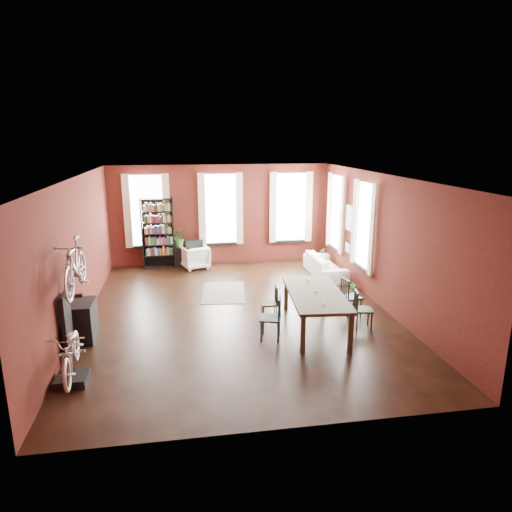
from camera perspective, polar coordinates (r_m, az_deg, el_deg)
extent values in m
plane|color=black|center=(10.89, -2.19, -7.11)|extent=(9.00, 9.00, 0.00)
cube|color=silver|center=(10.14, -2.37, 9.91)|extent=(7.00, 9.00, 0.04)
cube|color=#461511|center=(14.79, -4.44, 5.15)|extent=(7.00, 0.04, 3.20)
cube|color=#461511|center=(6.17, 2.94, -8.66)|extent=(7.00, 0.04, 3.20)
cube|color=#461511|center=(10.58, -21.45, 0.30)|extent=(0.04, 9.00, 3.20)
cube|color=#461511|center=(11.36, 15.54, 1.73)|extent=(0.04, 9.00, 3.20)
cube|color=white|center=(14.72, -13.44, 5.53)|extent=(1.00, 0.04, 2.20)
cube|color=beige|center=(14.65, -13.46, 5.49)|extent=(1.40, 0.06, 2.30)
cube|color=white|center=(14.73, -4.45, 5.90)|extent=(1.00, 0.04, 2.20)
cube|color=beige|center=(14.66, -4.42, 5.86)|extent=(1.40, 0.06, 2.30)
cube|color=white|center=(15.09, 4.33, 6.11)|extent=(1.00, 0.04, 2.20)
cube|color=beige|center=(15.03, 4.40, 6.07)|extent=(1.40, 0.06, 2.30)
cube|color=white|center=(12.20, 13.54, 3.69)|extent=(0.04, 1.00, 2.20)
cube|color=beige|center=(12.17, 13.23, 3.69)|extent=(0.06, 1.40, 2.30)
cube|color=white|center=(14.22, 10.15, 5.40)|extent=(0.04, 1.00, 2.20)
cube|color=beige|center=(14.20, 9.88, 5.39)|extent=(0.06, 1.40, 2.30)
cube|color=black|center=(13.20, 11.67, 4.61)|extent=(0.04, 0.55, 0.75)
cube|color=black|center=(13.37, 11.49, 1.02)|extent=(0.04, 0.45, 0.35)
cube|color=#47382A|center=(9.97, 7.38, -6.77)|extent=(1.31, 2.52, 0.83)
cube|color=#173334|center=(9.40, 1.82, -7.75)|extent=(0.52, 0.52, 0.91)
cube|color=black|center=(10.35, 1.67, -5.93)|extent=(0.39, 0.39, 0.80)
cube|color=black|center=(10.21, 13.26, -6.52)|extent=(0.45, 0.45, 0.84)
cube|color=#1A393A|center=(10.84, 11.82, -5.02)|extent=(0.48, 0.48, 0.89)
cube|color=black|center=(14.65, -12.15, 2.78)|extent=(1.00, 0.32, 2.20)
imported|color=white|center=(14.50, -7.64, -0.01)|extent=(0.95, 0.92, 0.79)
imported|color=beige|center=(13.79, 8.66, -0.76)|extent=(0.61, 2.08, 0.81)
cube|color=black|center=(12.26, -4.07, -4.56)|extent=(1.30, 1.88, 0.01)
cube|color=black|center=(8.57, -21.99, -14.08)|extent=(0.52, 0.52, 0.15)
cube|color=black|center=(9.17, -22.54, -8.22)|extent=(0.16, 0.60, 1.30)
cube|color=black|center=(10.05, -20.60, -7.56)|extent=(0.40, 0.80, 0.80)
cube|color=black|center=(14.81, -9.38, -0.09)|extent=(0.34, 0.34, 0.62)
imported|color=#315522|center=(14.87, 8.04, -0.69)|extent=(0.34, 0.61, 0.27)
imported|color=#2B4F1F|center=(12.13, 12.00, -4.75)|extent=(0.25, 0.41, 0.14)
imported|color=beige|center=(8.21, -22.31, -8.52)|extent=(0.64, 0.90, 1.62)
imported|color=#A5A8AD|center=(8.67, -21.89, 0.88)|extent=(0.47, 1.00, 1.66)
imported|color=#2A5B24|center=(14.72, -9.60, 2.10)|extent=(0.74, 0.79, 0.52)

